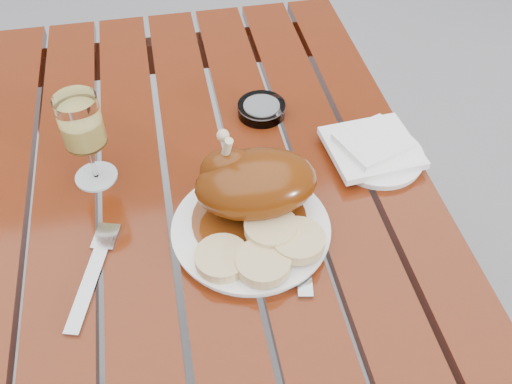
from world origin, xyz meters
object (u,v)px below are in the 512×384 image
Objects in this scene: dinner_plate at (251,230)px; wine_glass at (86,141)px; side_plate at (378,156)px; ashtray at (262,109)px; table at (213,306)px.

dinner_plate is 1.47× the size of wine_glass.
ashtray reaches higher than side_plate.
wine_glass is 1.05× the size of side_plate.
wine_glass is 1.85× the size of ashtray.
wine_glass is at bearing 174.36° from side_plate.
dinner_plate is 0.31m from wine_glass.
side_plate is (0.50, -0.05, -0.08)m from wine_glass.
wine_glass reaches higher than ashtray.
wine_glass reaches higher than side_plate.
ashtray is (-0.18, 0.17, 0.01)m from side_plate.
dinner_plate reaches higher than side_plate.
side_plate is at bearing 2.79° from table.
wine_glass is at bearing 159.70° from table.
wine_glass is (-0.24, 0.18, 0.08)m from dinner_plate.
side_plate reaches higher than table.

